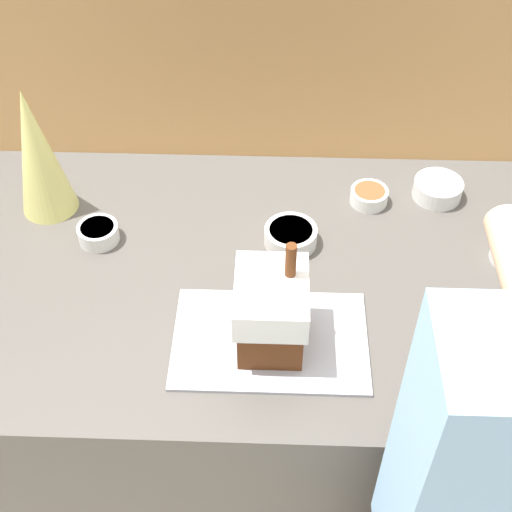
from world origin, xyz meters
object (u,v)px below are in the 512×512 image
at_px(baking_tray, 270,340).
at_px(candy_bowl_behind_tray, 438,188).
at_px(candy_bowl_far_right, 291,235).
at_px(gingerbread_house, 271,311).
at_px(candy_bowl_beside_tree, 369,195).
at_px(decorative_tree, 37,152).
at_px(candy_bowl_front_corner, 98,232).

distance_m(baking_tray, candy_bowl_behind_tray, 0.69).
distance_m(candy_bowl_far_right, candy_bowl_behind_tray, 0.45).
xyz_separation_m(gingerbread_house, candy_bowl_beside_tree, (0.26, 0.49, -0.08)).
relative_size(baking_tray, candy_bowl_beside_tree, 4.30).
distance_m(decorative_tree, candy_bowl_front_corner, 0.26).
relative_size(baking_tray, candy_bowl_front_corner, 4.18).
xyz_separation_m(baking_tray, gingerbread_house, (0.00, 0.00, 0.10)).
bearing_deg(gingerbread_house, candy_bowl_beside_tree, 62.12).
relative_size(candy_bowl_beside_tree, candy_bowl_front_corner, 0.97).
relative_size(decorative_tree, candy_bowl_front_corner, 3.48).
bearing_deg(decorative_tree, candy_bowl_front_corner, -38.60).
distance_m(decorative_tree, candy_bowl_behind_tray, 1.08).
height_order(candy_bowl_front_corner, candy_bowl_behind_tray, candy_bowl_behind_tray).
bearing_deg(candy_bowl_front_corner, baking_tray, -35.10).
xyz_separation_m(candy_bowl_beside_tree, candy_bowl_behind_tray, (0.19, 0.03, 0.01)).
bearing_deg(candy_bowl_far_right, decorative_tree, 169.58).
xyz_separation_m(baking_tray, candy_bowl_behind_tray, (0.45, 0.52, 0.02)).
relative_size(decorative_tree, candy_bowl_far_right, 2.70).
distance_m(gingerbread_house, candy_bowl_behind_tray, 0.70).
bearing_deg(candy_bowl_beside_tree, decorative_tree, -176.76).
bearing_deg(candy_bowl_behind_tray, candy_bowl_front_corner, -167.24).
bearing_deg(baking_tray, gingerbread_house, 38.19).
bearing_deg(baking_tray, candy_bowl_beside_tree, 62.10).
bearing_deg(decorative_tree, candy_bowl_beside_tree, 3.24).
bearing_deg(decorative_tree, candy_bowl_behind_tray, 4.28).
distance_m(gingerbread_house, candy_bowl_front_corner, 0.56).
distance_m(baking_tray, gingerbread_house, 0.10).
height_order(baking_tray, decorative_tree, decorative_tree).
bearing_deg(baking_tray, candy_bowl_front_corner, 144.90).
bearing_deg(baking_tray, candy_bowl_behind_tray, 49.19).
height_order(decorative_tree, candy_bowl_far_right, decorative_tree).
bearing_deg(gingerbread_house, candy_bowl_far_right, 81.99).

